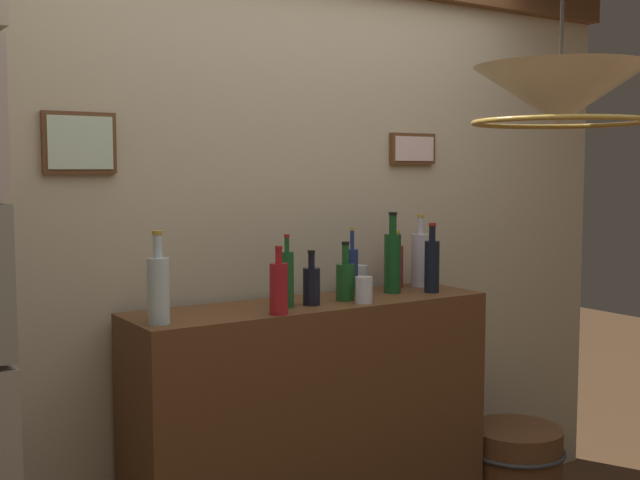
# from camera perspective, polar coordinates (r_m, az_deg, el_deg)

# --- Properties ---
(panelled_rear_partition) EXTENTS (3.80, 0.15, 2.60)m
(panelled_rear_partition) POSITION_cam_1_polar(r_m,az_deg,el_deg) (3.34, -3.04, 0.78)
(panelled_rear_partition) COLOR #BCAD8E
(panelled_rear_partition) RESTS_ON ground
(bar_shelf_unit) EXTENTS (1.49, 0.39, 1.10)m
(bar_shelf_unit) POSITION_cam_1_polar(r_m,az_deg,el_deg) (3.28, -0.49, -14.03)
(bar_shelf_unit) COLOR brown
(bar_shelf_unit) RESTS_ON ground
(liquor_bottle_whiskey) EXTENTS (0.07, 0.07, 0.21)m
(liquor_bottle_whiskey) POSITION_cam_1_polar(r_m,az_deg,el_deg) (3.07, -0.62, -3.22)
(liquor_bottle_whiskey) COLOR black
(liquor_bottle_whiskey) RESTS_ON bar_shelf_unit
(liquor_bottle_vodka) EXTENTS (0.06, 0.06, 0.30)m
(liquor_bottle_vodka) POSITION_cam_1_polar(r_m,az_deg,el_deg) (3.41, 8.01, -1.75)
(liquor_bottle_vodka) COLOR black
(liquor_bottle_vodka) RESTS_ON bar_shelf_unit
(liquor_bottle_amaro) EXTENTS (0.08, 0.08, 0.32)m
(liquor_bottle_amaro) POSITION_cam_1_polar(r_m,az_deg,el_deg) (3.58, 7.19, -1.34)
(liquor_bottle_amaro) COLOR #B9B9C9
(liquor_bottle_amaro) RESTS_ON bar_shelf_unit
(liquor_bottle_mezcal) EXTENTS (0.05, 0.05, 0.28)m
(liquor_bottle_mezcal) POSITION_cam_1_polar(r_m,az_deg,el_deg) (3.01, -2.38, -2.75)
(liquor_bottle_mezcal) COLOR #1B5526
(liquor_bottle_mezcal) RESTS_ON bar_shelf_unit
(liquor_bottle_gin) EXTENTS (0.07, 0.07, 0.25)m
(liquor_bottle_gin) POSITION_cam_1_polar(r_m,az_deg,el_deg) (2.87, -2.97, -3.40)
(liquor_bottle_gin) COLOR #A31B21
(liquor_bottle_gin) RESTS_ON bar_shelf_unit
(liquor_bottle_tequila) EXTENTS (0.08, 0.08, 0.24)m
(liquor_bottle_tequila) POSITION_cam_1_polar(r_m,az_deg,el_deg) (3.18, 1.82, -2.88)
(liquor_bottle_tequila) COLOR #1C5320
(liquor_bottle_tequila) RESTS_ON bar_shelf_unit
(liquor_bottle_sherry) EXTENTS (0.07, 0.07, 0.32)m
(liquor_bottle_sherry) POSITION_cam_1_polar(r_m,az_deg,el_deg) (2.74, -11.50, -3.37)
(liquor_bottle_sherry) COLOR silver
(liquor_bottle_sherry) RESTS_ON bar_shelf_unit
(liquor_bottle_bourbon) EXTENTS (0.07, 0.07, 0.34)m
(liquor_bottle_bourbon) POSITION_cam_1_polar(r_m,az_deg,el_deg) (3.37, 5.21, -1.49)
(liquor_bottle_bourbon) COLOR #174B20
(liquor_bottle_bourbon) RESTS_ON bar_shelf_unit
(liquor_bottle_rum) EXTENTS (0.05, 0.05, 0.28)m
(liquor_bottle_rum) POSITION_cam_1_polar(r_m,az_deg,el_deg) (3.30, 2.31, -2.20)
(liquor_bottle_rum) COLOR navy
(liquor_bottle_rum) RESTS_ON bar_shelf_unit
(liquor_bottle_rye) EXTENTS (0.06, 0.06, 0.25)m
(liquor_bottle_rye) POSITION_cam_1_polar(r_m,az_deg,el_deg) (3.53, 5.53, -1.78)
(liquor_bottle_rye) COLOR maroon
(liquor_bottle_rye) RESTS_ON bar_shelf_unit
(glass_tumbler_rocks) EXTENTS (0.08, 0.08, 0.11)m
(glass_tumbler_rocks) POSITION_cam_1_polar(r_m,az_deg,el_deg) (3.43, 2.80, -2.74)
(glass_tumbler_rocks) COLOR silver
(glass_tumbler_rocks) RESTS_ON bar_shelf_unit
(glass_tumbler_highball) EXTENTS (0.07, 0.07, 0.10)m
(glass_tumbler_highball) POSITION_cam_1_polar(r_m,az_deg,el_deg) (3.12, 3.16, -3.59)
(glass_tumbler_highball) COLOR silver
(glass_tumbler_highball) RESTS_ON bar_shelf_unit
(pendant_lamp) EXTENTS (0.55, 0.55, 0.61)m
(pendant_lamp) POSITION_cam_1_polar(r_m,az_deg,el_deg) (2.65, 16.79, 9.74)
(pendant_lamp) COLOR #EFE5C6
(wooden_barrel) EXTENTS (0.44, 0.44, 0.47)m
(wooden_barrel) POSITION_cam_1_polar(r_m,az_deg,el_deg) (3.85, 13.78, -16.23)
(wooden_barrel) COLOR brown
(wooden_barrel) RESTS_ON ground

